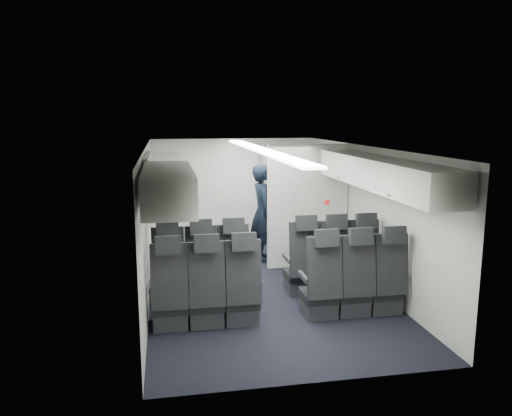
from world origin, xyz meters
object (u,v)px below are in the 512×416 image
object	(u,v)px
galley_unit	(280,196)
carry_on_bag	(165,174)
boarding_door	(154,210)
flight_attendant	(263,212)
seat_row_mid	(282,291)
seat_row_front	(268,270)

from	to	relation	value
galley_unit	carry_on_bag	xyz separation A→B (m)	(-2.38, -2.91, 0.85)
carry_on_bag	boarding_door	bearing A→B (deg)	111.54
carry_on_bag	flight_attendant	bearing A→B (deg)	56.79
boarding_door	carry_on_bag	world-z (taller)	carry_on_bag
seat_row_mid	galley_unit	size ratio (longest dim) A/B	1.75
galley_unit	flight_attendant	bearing A→B (deg)	-115.73
flight_attendant	carry_on_bag	size ratio (longest dim) A/B	4.27
flight_attendant	boarding_door	bearing A→B (deg)	84.00
seat_row_front	carry_on_bag	bearing A→B (deg)	166.63
seat_row_front	seat_row_mid	world-z (taller)	same
seat_row_front	carry_on_bag	world-z (taller)	carry_on_bag
galley_unit	boarding_door	world-z (taller)	galley_unit
flight_attendant	carry_on_bag	bearing A→B (deg)	131.57
galley_unit	boarding_door	bearing A→B (deg)	-155.72
galley_unit	flight_attendant	size ratio (longest dim) A/B	1.08
boarding_door	flight_attendant	bearing A→B (deg)	-5.38
galley_unit	carry_on_bag	size ratio (longest dim) A/B	4.59
seat_row_mid	boarding_door	size ratio (longest dim) A/B	1.79
boarding_door	flight_attendant	xyz separation A→B (m)	(1.94, -0.18, -0.07)
seat_row_front	boarding_door	bearing A→B (deg)	128.16
galley_unit	boarding_door	distance (m)	2.84
seat_row_mid	galley_unit	xyz separation A→B (m)	(0.95, 4.15, 0.55)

